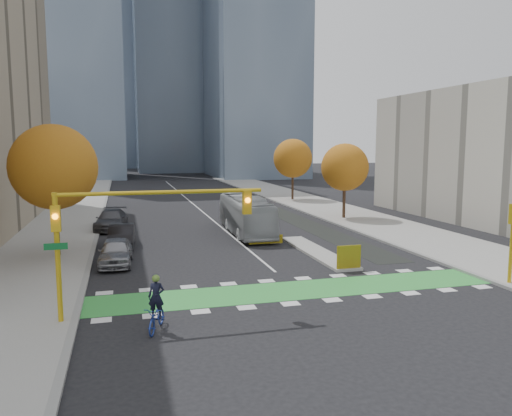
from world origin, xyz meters
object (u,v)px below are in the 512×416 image
parked_car_c (111,220)px  traffic_signal_west (126,220)px  tree_west (54,167)px  cyclist (157,312)px  bus (246,215)px  parked_car_a (116,252)px  hazard_board (349,257)px  tree_east_near (345,167)px  tree_east_far (293,158)px  parked_car_b (121,236)px

parked_car_c → traffic_signal_west: bearing=-80.4°
tree_west → cyclist: (5.08, -14.10, -4.89)m
cyclist → bus: (8.24, 19.23, 0.75)m
parked_car_a → tree_west: bearing=142.9°
hazard_board → tree_east_near: 19.93m
traffic_signal_west → tree_west: bearing=108.0°
tree_west → traffic_signal_west: size_ratio=0.96×
hazard_board → bus: (-2.68, 12.94, 0.68)m
tree_east_far → traffic_signal_west: bearing=-117.9°
tree_east_near → parked_car_c: 21.37m
bus → parked_car_a: (-9.84, -8.09, -0.70)m
hazard_board → tree_west: size_ratio=0.17×
cyclist → parked_car_c: 23.90m
tree_east_near → cyclist: (-18.92, -24.10, -4.14)m
cyclist → traffic_signal_west: bearing=142.1°
parked_car_b → bus: bearing=20.8°
traffic_signal_west → parked_car_b: traffic_signal_west is taller
hazard_board → tree_west: 18.44m
bus → traffic_signal_west: bearing=-115.9°
tree_east_far → parked_car_a: (-21.01, -28.96, -4.46)m
parked_car_a → bus: bearing=42.6°
traffic_signal_west → parked_car_c: (-1.05, 22.22, -3.23)m
tree_east_near → traffic_signal_west: 30.08m
hazard_board → parked_car_b: bearing=141.0°
cyclist → parked_car_b: 16.22m
tree_east_near → parked_car_a: size_ratio=1.55×
tree_west → parked_car_b: (3.83, 2.07, -4.84)m
parked_car_a → tree_east_far: bearing=57.2°
cyclist → tree_west: bearing=129.4°
hazard_board → tree_east_near: tree_east_near is taller
parked_car_b → parked_car_a: bearing=-90.9°
tree_east_far → cyclist: (-19.42, -40.10, -4.52)m
tree_west → traffic_signal_west: bearing=-72.0°
tree_west → parked_car_a: tree_west is taller
tree_east_near → parked_car_a: 24.60m
tree_west → parked_car_a: size_ratio=1.80×
traffic_signal_west → parked_car_c: size_ratio=1.53×
tree_east_far → parked_car_a: 36.06m
tree_east_far → cyclist: tree_east_far is taller
tree_west → tree_east_far: size_ratio=1.08×
tree_east_far → cyclist: bearing=-115.8°
tree_west → bus: (13.32, 5.14, -4.14)m
hazard_board → parked_car_a: parked_car_a is taller
tree_east_far → bus: (-11.18, -20.86, -3.76)m
tree_west → tree_east_far: 35.73m
bus → parked_car_b: (-9.50, -3.06, -0.70)m
tree_west → tree_east_near: size_ratio=1.16×
parked_car_b → parked_car_c: parked_car_c is taller
hazard_board → cyclist: size_ratio=0.64×
bus → parked_car_c: size_ratio=1.91×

